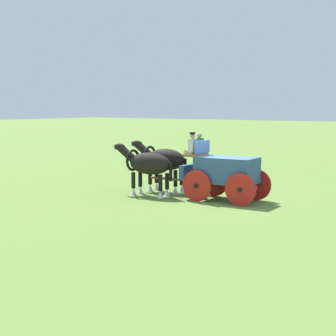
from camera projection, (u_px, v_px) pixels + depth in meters
ground_plane at (226, 201)px, 22.35m from camera, size 220.00×220.00×0.00m
show_wagon at (223, 171)px, 22.28m from camera, size 5.52×1.91×2.86m
draft_horse_near at (147, 164)px, 23.52m from camera, size 3.12×1.08×2.26m
draft_horse_off at (163, 161)px, 24.61m from camera, size 3.05×1.10×2.32m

